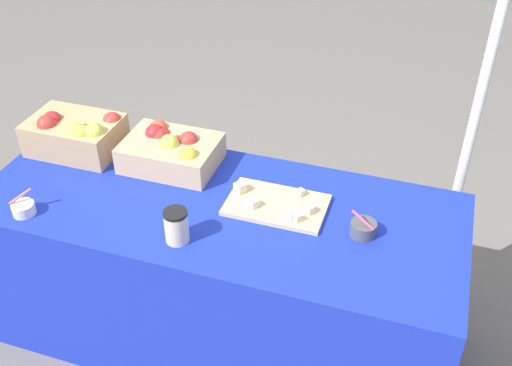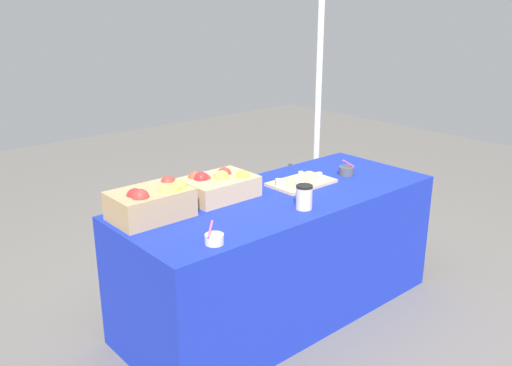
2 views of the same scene
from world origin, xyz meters
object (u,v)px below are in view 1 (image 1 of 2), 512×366
at_px(apple_crate_left, 76,134).
at_px(tent_pole, 477,111).
at_px(sample_bowl_mid, 23,208).
at_px(cutting_board_front, 276,205).
at_px(sample_bowl_near, 363,228).
at_px(apple_crate_middle, 170,149).
at_px(coffee_cup, 176,226).

distance_m(apple_crate_left, tent_pole, 1.67).
xyz_separation_m(sample_bowl_mid, tent_pole, (1.57, 0.84, 0.25)).
relative_size(cutting_board_front, sample_bowl_mid, 3.96).
distance_m(sample_bowl_near, tent_pole, 0.69).
bearing_deg(sample_bowl_near, apple_crate_middle, 166.66).
xyz_separation_m(cutting_board_front, coffee_cup, (-0.28, -0.29, 0.05)).
relative_size(sample_bowl_mid, coffee_cup, 0.75).
bearing_deg(sample_bowl_mid, apple_crate_left, 95.19).
bearing_deg(apple_crate_left, sample_bowl_near, -7.31).
relative_size(apple_crate_middle, sample_bowl_near, 3.55).
bearing_deg(sample_bowl_near, sample_bowl_mid, -167.04).
height_order(sample_bowl_mid, tent_pole, tent_pole).
relative_size(apple_crate_left, cutting_board_front, 1.01).
distance_m(apple_crate_middle, sample_bowl_mid, 0.63).
height_order(apple_crate_left, apple_crate_middle, apple_crate_left).
distance_m(apple_crate_middle, tent_pole, 1.25).
distance_m(apple_crate_middle, sample_bowl_near, 0.88).
distance_m(cutting_board_front, sample_bowl_near, 0.35).
bearing_deg(coffee_cup, cutting_board_front, 46.27).
height_order(cutting_board_front, tent_pole, tent_pole).
height_order(sample_bowl_near, coffee_cup, coffee_cup).
height_order(sample_bowl_mid, coffee_cup, coffee_cup).
bearing_deg(tent_pole, sample_bowl_mid, -151.76).
bearing_deg(apple_crate_left, cutting_board_front, -6.86).
bearing_deg(cutting_board_front, tent_pole, 36.94).
xyz_separation_m(cutting_board_front, sample_bowl_mid, (-0.90, -0.34, 0.01)).
bearing_deg(sample_bowl_mid, apple_crate_middle, 51.71).
relative_size(cutting_board_front, tent_pole, 0.19).
xyz_separation_m(coffee_cup, tent_pole, (0.95, 0.80, 0.21)).
bearing_deg(apple_crate_middle, coffee_cup, -62.66).
height_order(apple_crate_middle, sample_bowl_mid, apple_crate_middle).
height_order(apple_crate_middle, sample_bowl_near, apple_crate_middle).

